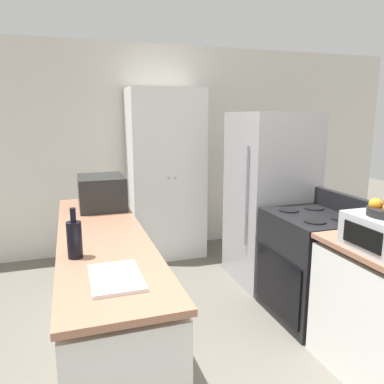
% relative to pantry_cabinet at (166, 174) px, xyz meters
% --- Properties ---
extents(wall_back, '(7.00, 0.06, 2.60)m').
position_rel_pantry_cabinet_xyz_m(wall_back, '(-0.07, 0.33, 0.27)').
color(wall_back, silver).
rests_on(wall_back, ground_plane).
extents(counter_left, '(0.60, 2.43, 0.92)m').
position_rel_pantry_cabinet_xyz_m(counter_left, '(-0.93, -1.80, -0.58)').
color(counter_left, silver).
rests_on(counter_left, ground_plane).
extents(counter_right, '(0.60, 0.76, 0.92)m').
position_rel_pantry_cabinet_xyz_m(counter_right, '(0.79, -2.64, -0.58)').
color(counter_right, silver).
rests_on(counter_right, ground_plane).
extents(pantry_cabinet, '(0.89, 0.59, 2.05)m').
position_rel_pantry_cabinet_xyz_m(pantry_cabinet, '(0.00, 0.00, 0.00)').
color(pantry_cabinet, white).
rests_on(pantry_cabinet, ground_plane).
extents(stove, '(0.66, 0.77, 1.08)m').
position_rel_pantry_cabinet_xyz_m(stove, '(0.82, -1.85, -0.56)').
color(stove, black).
rests_on(stove, ground_plane).
extents(refrigerator, '(0.75, 0.78, 1.77)m').
position_rel_pantry_cabinet_xyz_m(refrigerator, '(0.86, -1.04, -0.14)').
color(refrigerator, '#A3A3A8').
rests_on(refrigerator, ground_plane).
extents(microwave, '(0.41, 0.48, 0.29)m').
position_rel_pantry_cabinet_xyz_m(microwave, '(-0.86, -1.04, 0.04)').
color(microwave, black).
rests_on(microwave, counter_left).
extents(wine_bottle, '(0.09, 0.09, 0.30)m').
position_rel_pantry_cabinet_xyz_m(wine_bottle, '(-1.12, -2.22, 0.01)').
color(wine_bottle, black).
rests_on(wine_bottle, counter_left).
extents(toaster_oven, '(0.34, 0.44, 0.22)m').
position_rel_pantry_cabinet_xyz_m(toaster_oven, '(0.69, -2.70, 0.00)').
color(toaster_oven, '#B2B2B7').
rests_on(toaster_oven, counter_right).
extents(cutting_board, '(0.26, 0.38, 0.02)m').
position_rel_pantry_cabinet_xyz_m(cutting_board, '(-0.93, -2.60, -0.10)').
color(cutting_board, silver).
rests_on(cutting_board, counter_left).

